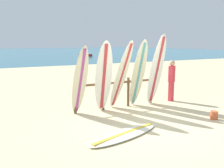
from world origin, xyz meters
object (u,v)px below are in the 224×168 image
surfboard_leaning_center_left (121,76)px  surfboard_leaning_center_right (156,70)px  surfboard_leaning_center (138,74)px  surfboard_rack (116,89)px  surfboard_lying_on_sand (125,134)px  small_boat_offshore (85,55)px  beachgoer_standing (172,79)px  surfboard_leaning_left (104,78)px  sand_bucket (214,115)px  surfboard_leaning_far_left (80,81)px

surfboard_leaning_center_left → surfboard_leaning_center_right: size_ratio=0.91×
surfboard_leaning_center → surfboard_rack: bearing=159.8°
surfboard_leaning_center_right → surfboard_lying_on_sand: bearing=-141.3°
surfboard_rack → surfboard_lying_on_sand: bearing=-113.7°
surfboard_lying_on_sand → surfboard_leaning_center_right: bearing=38.7°
surfboard_leaning_center → small_boat_offshore: size_ratio=1.10×
surfboard_leaning_center_right → beachgoer_standing: 1.11m
surfboard_leaning_left → surfboard_leaning_center: surfboard_leaning_center is taller
surfboard_leaning_center_left → surfboard_lying_on_sand: (-1.05, -2.04, -1.14)m
surfboard_leaning_center_right → beachgoer_standing: surfboard_leaning_center_right is taller
surfboard_rack → surfboard_leaning_center: size_ratio=1.30×
surfboard_rack → surfboard_leaning_center: 0.95m
surfboard_leaning_left → surfboard_leaning_center: (1.40, 0.11, 0.02)m
surfboard_leaning_center → surfboard_leaning_center_right: (0.68, -0.12, 0.10)m
surfboard_leaning_left → small_boat_offshore: bearing=69.4°
surfboard_rack → surfboard_leaning_center_right: (1.42, -0.40, 0.63)m
surfboard_leaning_center_right → sand_bucket: (0.56, -2.10, -1.17)m
surfboard_rack → surfboard_leaning_left: size_ratio=1.32×
surfboard_lying_on_sand → sand_bucket: (3.02, -0.13, 0.09)m
surfboard_leaning_center_left → surfboard_leaning_center_right: 1.41m
sand_bucket → surfboard_leaning_center: bearing=119.3°
surfboard_leaning_left → small_boat_offshore: surfboard_leaning_left is taller
surfboard_leaning_far_left → beachgoer_standing: bearing=3.1°
surfboard_rack → beachgoer_standing: 2.42m
surfboard_leaning_center_left → surfboard_leaning_center: 0.72m
surfboard_rack → small_boat_offshore: 32.41m
surfboard_rack → surfboard_leaning_center_right: 1.60m
surfboard_leaning_center_right → beachgoer_standing: (0.99, 0.31, -0.41)m
surfboard_rack → surfboard_lying_on_sand: surfboard_rack is taller
surfboard_leaning_center_right → small_boat_offshore: 32.35m
surfboard_rack → surfboard_leaning_far_left: size_ratio=1.41×
surfboard_lying_on_sand → sand_bucket: sand_bucket is taller
surfboard_leaning_left → small_boat_offshore: 33.00m
surfboard_leaning_left → surfboard_leaning_center_left: surfboard_leaning_center_left is taller
surfboard_rack → surfboard_leaning_left: (-0.66, -0.38, 0.51)m
surfboard_leaning_far_left → surfboard_leaning_center_left: (1.44, -0.02, 0.08)m
surfboard_leaning_center → surfboard_leaning_center_left: bearing=-175.9°
surfboard_rack → small_boat_offshore: surfboard_rack is taller
beachgoer_standing → surfboard_leaning_center: bearing=-173.8°
small_boat_offshore → surfboard_leaning_center_left: bearing=-109.5°
surfboard_leaning_center_left → surfboard_leaning_center: surfboard_leaning_center is taller
surfboard_rack → sand_bucket: size_ratio=12.57×
surfboard_leaning_center → surfboard_lying_on_sand: surfboard_leaning_center is taller
surfboard_leaning_center → surfboard_lying_on_sand: (-1.77, -2.09, -1.16)m
surfboard_leaning_center_left → small_boat_offshore: bearing=70.5°
surfboard_leaning_center_left → surfboard_leaning_center_right: surfboard_leaning_center_right is taller
surfboard_leaning_center_left → sand_bucket: size_ratio=9.56×
surfboard_lying_on_sand → small_boat_offshore: (11.97, 32.87, 0.22)m
surfboard_leaning_left → beachgoer_standing: (3.07, 0.29, -0.29)m
surfboard_lying_on_sand → beachgoer_standing: bearing=33.4°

